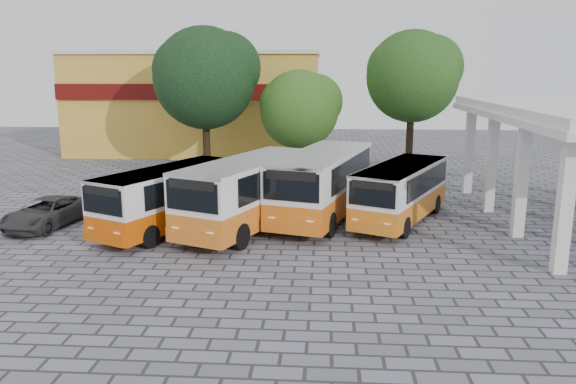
# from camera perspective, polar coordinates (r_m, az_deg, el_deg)

# --- Properties ---
(ground) EXTENTS (90.00, 90.00, 0.00)m
(ground) POSITION_cam_1_polar(r_m,az_deg,el_deg) (22.51, 4.27, -5.47)
(ground) COLOR #5B5B62
(ground) RESTS_ON ground
(terminal_shelter) EXTENTS (6.80, 15.80, 5.40)m
(terminal_shelter) POSITION_cam_1_polar(r_m,az_deg,el_deg) (27.67, 26.87, 6.97)
(terminal_shelter) COLOR silver
(terminal_shelter) RESTS_ON ground
(shophouse_block) EXTENTS (20.40, 10.40, 8.30)m
(shophouse_block) POSITION_cam_1_polar(r_m,az_deg,el_deg) (48.70, -9.02, 9.01)
(shophouse_block) COLOR gold
(shophouse_block) RESTS_ON ground
(bus_far_left) EXTENTS (5.31, 8.09, 2.71)m
(bus_far_left) POSITION_cam_1_polar(r_m,az_deg,el_deg) (24.82, -11.90, -0.26)
(bus_far_left) COLOR #CB4800
(bus_far_left) RESTS_ON ground
(bus_centre_left) EXTENTS (5.63, 9.10, 3.06)m
(bus_centre_left) POSITION_cam_1_polar(r_m,az_deg,el_deg) (24.46, -3.88, 0.29)
(bus_centre_left) COLOR #CF6717
(bus_centre_left) RESTS_ON ground
(bus_centre_right) EXTENTS (4.98, 9.23, 3.14)m
(bus_centre_right) POSITION_cam_1_polar(r_m,az_deg,el_deg) (26.13, 3.54, 1.17)
(bus_centre_right) COLOR #D9610F
(bus_centre_right) RESTS_ON ground
(bus_far_right) EXTENTS (5.20, 7.90, 2.65)m
(bus_far_right) POSITION_cam_1_polar(r_m,az_deg,el_deg) (26.04, 11.43, 0.27)
(bus_far_right) COLOR orange
(bus_far_right) RESTS_ON ground
(tree_left) EXTENTS (7.16, 6.82, 9.72)m
(tree_left) POSITION_cam_1_polar(r_m,az_deg,el_deg) (38.58, -8.34, 11.72)
(tree_left) COLOR black
(tree_left) RESTS_ON ground
(tree_middle) EXTENTS (5.48, 5.22, 6.88)m
(tree_middle) POSITION_cam_1_polar(r_m,az_deg,el_deg) (37.48, 1.26, 8.63)
(tree_middle) COLOR black
(tree_middle) RESTS_ON ground
(tree_right) EXTENTS (6.24, 5.94, 9.41)m
(tree_right) POSITION_cam_1_polar(r_m,az_deg,el_deg) (37.87, 12.65, 11.68)
(tree_right) COLOR black
(tree_right) RESTS_ON ground
(parked_car) EXTENTS (2.85, 4.88, 1.28)m
(parked_car) POSITION_cam_1_polar(r_m,az_deg,el_deg) (27.23, -23.32, -1.92)
(parked_car) COLOR #2E2E2E
(parked_car) RESTS_ON ground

